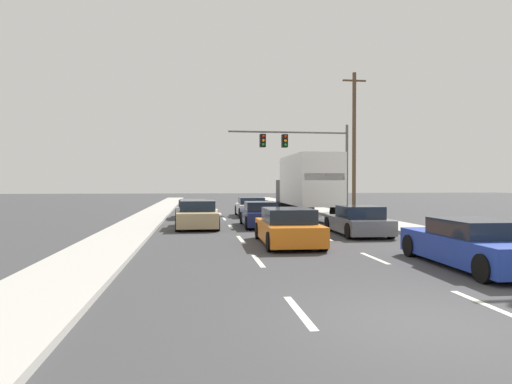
{
  "coord_description": "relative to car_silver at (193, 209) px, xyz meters",
  "views": [
    {
      "loc": [
        -3.42,
        -6.33,
        2.16
      ],
      "look_at": [
        -0.14,
        18.0,
        1.7
      ],
      "focal_mm": 31.32,
      "sensor_mm": 36.0,
      "label": 1
    }
  ],
  "objects": [
    {
      "name": "sidewalk_right",
      "position": [
        9.98,
        -2.29,
        -0.48
      ],
      "size": [
        2.22,
        80.0,
        0.14
      ],
      "primitive_type": "cube",
      "color": "#B2AFA8",
      "rests_on": "ground_plane"
    },
    {
      "name": "car_white",
      "position": [
        3.85,
        0.78,
        0.02
      ],
      "size": [
        1.96,
        4.24,
        1.25
      ],
      "color": "white",
      "rests_on": "ground_plane"
    },
    {
      "name": "sidewalk_left",
      "position": [
        -2.74,
        -2.29,
        -0.48
      ],
      "size": [
        2.22,
        80.0,
        0.14
      ],
      "primitive_type": "cube",
      "color": "#B2AFA8",
      "rests_on": "ground_plane"
    },
    {
      "name": "lane_markings",
      "position": [
        3.62,
        -1.33,
        -0.55
      ],
      "size": [
        3.54,
        52.0,
        0.01
      ],
      "color": "silver",
      "rests_on": "ground_plane"
    },
    {
      "name": "car_gray",
      "position": [
        7.0,
        -10.54,
        0.0
      ],
      "size": [
        2.02,
        4.23,
        1.23
      ],
      "color": "slate",
      "rests_on": "ground_plane"
    },
    {
      "name": "car_orange",
      "position": [
        3.44,
        -13.1,
        0.04
      ],
      "size": [
        2.04,
        4.48,
        1.29
      ],
      "color": "orange",
      "rests_on": "ground_plane"
    },
    {
      "name": "car_navy",
      "position": [
        3.44,
        -6.37,
        0.01
      ],
      "size": [
        1.92,
        4.38,
        1.26
      ],
      "color": "#141E4C",
      "rests_on": "ground_plane"
    },
    {
      "name": "car_blue",
      "position": [
        7.26,
        -18.0,
        0.02
      ],
      "size": [
        1.98,
        4.73,
        1.25
      ],
      "color": "#1E389E",
      "rests_on": "ground_plane"
    },
    {
      "name": "utility_pole_mid",
      "position": [
        12.01,
        3.68,
        4.84
      ],
      "size": [
        1.8,
        0.28,
        10.5
      ],
      "color": "brown",
      "rests_on": "ground_plane"
    },
    {
      "name": "car_silver",
      "position": [
        0.0,
        0.0,
        0.0
      ],
      "size": [
        2.03,
        4.19,
        1.17
      ],
      "color": "#B7BABF",
      "rests_on": "ground_plane"
    },
    {
      "name": "ground_plane",
      "position": [
        3.62,
        2.71,
        -0.55
      ],
      "size": [
        140.0,
        140.0,
        0.0
      ],
      "primitive_type": "plane",
      "color": "#3D3D3F"
    },
    {
      "name": "car_tan",
      "position": [
        0.28,
        -6.64,
        0.05
      ],
      "size": [
        2.0,
        4.35,
        1.34
      ],
      "color": "tan",
      "rests_on": "ground_plane"
    },
    {
      "name": "traffic_signal_mast",
      "position": [
        7.74,
        3.85,
        4.32
      ],
      "size": [
        9.07,
        0.69,
        6.61
      ],
      "color": "#595B56",
      "rests_on": "ground_plane"
    },
    {
      "name": "box_truck",
      "position": [
        6.8,
        -2.46,
        1.62
      ],
      "size": [
        2.64,
        8.46,
        3.8
      ],
      "color": "white",
      "rests_on": "ground_plane"
    }
  ]
}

